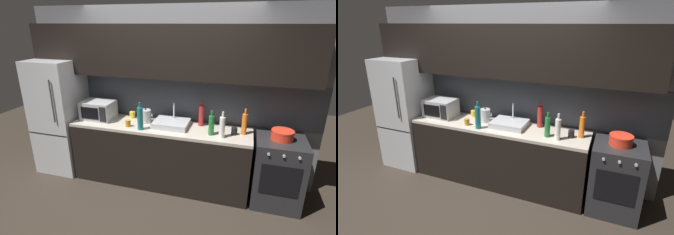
% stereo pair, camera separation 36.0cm
% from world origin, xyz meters
% --- Properties ---
extents(ground_plane, '(10.00, 10.00, 0.00)m').
position_xyz_m(ground_plane, '(0.00, 0.00, 0.00)').
color(ground_plane, '#2D261E').
extents(back_wall, '(4.26, 0.44, 2.50)m').
position_xyz_m(back_wall, '(0.00, 1.20, 1.55)').
color(back_wall, slate).
rests_on(back_wall, ground).
extents(counter_run, '(2.52, 0.60, 0.90)m').
position_xyz_m(counter_run, '(0.00, 0.90, 0.45)').
color(counter_run, black).
rests_on(counter_run, ground).
extents(refrigerator, '(0.68, 0.69, 1.75)m').
position_xyz_m(refrigerator, '(-1.64, 0.90, 0.88)').
color(refrigerator, '#B7BABF').
rests_on(refrigerator, ground).
extents(oven_range, '(0.60, 0.62, 0.90)m').
position_xyz_m(oven_range, '(1.60, 0.90, 0.45)').
color(oven_range, '#232326').
rests_on(oven_range, ground).
extents(microwave, '(0.46, 0.35, 0.27)m').
position_xyz_m(microwave, '(-0.96, 0.92, 1.04)').
color(microwave, '#A8AAAF').
rests_on(microwave, counter_run).
extents(sink_basin, '(0.48, 0.38, 0.30)m').
position_xyz_m(sink_basin, '(0.16, 0.93, 0.94)').
color(sink_basin, '#ADAFB5').
rests_on(sink_basin, counter_run).
extents(kettle, '(0.18, 0.15, 0.22)m').
position_xyz_m(kettle, '(-0.23, 0.97, 1.00)').
color(kettle, '#B7BABF').
rests_on(kettle, counter_run).
extents(wine_bottle_white, '(0.07, 0.07, 0.34)m').
position_xyz_m(wine_bottle_white, '(0.87, 0.75, 1.04)').
color(wine_bottle_white, silver).
rests_on(wine_bottle_white, counter_run).
extents(wine_bottle_green, '(0.07, 0.07, 0.32)m').
position_xyz_m(wine_bottle_green, '(0.73, 0.80, 1.03)').
color(wine_bottle_green, '#1E6B2D').
rests_on(wine_bottle_green, counter_run).
extents(wine_bottle_red, '(0.07, 0.07, 0.36)m').
position_xyz_m(wine_bottle_red, '(0.55, 1.08, 1.05)').
color(wine_bottle_red, '#A82323').
rests_on(wine_bottle_red, counter_run).
extents(wine_bottle_teal, '(0.08, 0.08, 0.38)m').
position_xyz_m(wine_bottle_teal, '(-0.20, 0.70, 1.06)').
color(wine_bottle_teal, '#19666B').
rests_on(wine_bottle_teal, counter_run).
extents(wine_bottle_orange, '(0.07, 0.07, 0.34)m').
position_xyz_m(wine_bottle_orange, '(1.14, 0.94, 1.04)').
color(wine_bottle_orange, orange).
rests_on(wine_bottle_orange, counter_run).
extents(mug_dark, '(0.08, 0.08, 0.10)m').
position_xyz_m(mug_dark, '(1.02, 0.89, 0.95)').
color(mug_dark, black).
rests_on(mug_dark, counter_run).
extents(mug_yellow, '(0.08, 0.08, 0.10)m').
position_xyz_m(mug_yellow, '(-0.49, 1.10, 0.95)').
color(mug_yellow, gold).
rests_on(mug_yellow, counter_run).
extents(mug_amber, '(0.07, 0.07, 0.09)m').
position_xyz_m(mug_amber, '(-0.41, 0.75, 0.95)').
color(mug_amber, '#B27019').
rests_on(mug_amber, counter_run).
extents(cooking_pot, '(0.27, 0.27, 0.12)m').
position_xyz_m(cooking_pot, '(1.60, 0.90, 0.96)').
color(cooking_pot, red).
rests_on(cooking_pot, oven_range).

